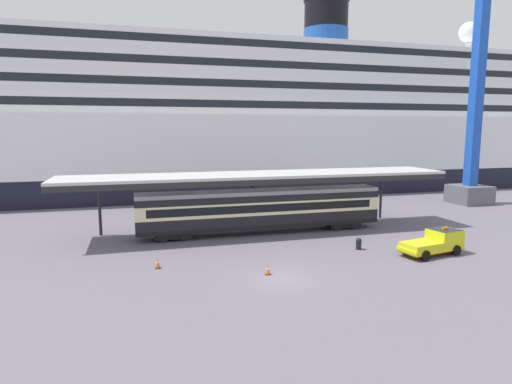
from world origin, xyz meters
TOP-DOWN VIEW (x-y plane):
  - ground_plane at (0.00, 0.00)m, footprint 400.00×400.00m
  - cruise_ship at (11.20, 43.80)m, footprint 144.90×24.93m
  - platform_canopy at (2.26, 12.95)m, footprint 36.46×5.98m
  - train_carriage at (2.26, 12.53)m, footprint 22.97×2.81m
  - service_truck at (13.48, 2.17)m, footprint 5.48×2.97m
  - traffic_cone_near at (-0.64, 1.07)m, footprint 0.36×0.36m
  - traffic_cone_mid at (-7.73, 4.45)m, footprint 0.36×0.36m
  - dockside_crane at (34.25, 20.97)m, footprint 16.15×4.40m
  - quay_bollard at (8.30, 4.94)m, footprint 0.48×0.48m

SIDE VIEW (x-z plane):
  - ground_plane at x=0.00m, z-range 0.00..0.00m
  - traffic_cone_near at x=-0.64m, z-range -0.01..0.72m
  - traffic_cone_mid at x=-7.73m, z-range -0.01..0.74m
  - quay_bollard at x=8.30m, z-range 0.04..1.00m
  - service_truck at x=13.48m, z-range -0.02..2.00m
  - train_carriage at x=2.26m, z-range 0.25..4.36m
  - platform_canopy at x=2.26m, z-range 2.56..8.18m
  - cruise_ship at x=11.20m, z-range -5.21..26.47m
  - dockside_crane at x=34.25m, z-range -11.05..49.48m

